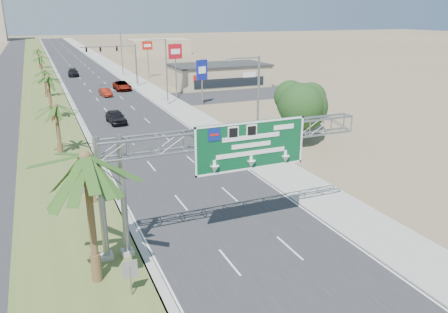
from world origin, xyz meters
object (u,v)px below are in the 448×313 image
Objects in this scene: store_building at (219,76)px; pole_sign_blue at (202,72)px; sign_gantry at (224,146)px; car_left_lane at (116,117)px; car_far at (73,73)px; pole_sign_red_far at (147,48)px; car_mid_lane at (105,92)px; palm_near at (85,158)px; pole_sign_red_near at (175,55)px; signal_mast at (125,61)px; car_right_lane at (122,86)px.

pole_sign_blue reaches higher than store_building.
sign_gantry is 42.28m from pole_sign_blue.
store_building is 33.18m from car_left_lane.
sign_gantry is 2.36× the size of pole_sign_blue.
pole_sign_red_far is at bearing -28.34° from car_far.
store_building reaches higher than car_mid_lane.
store_building is 20.05m from pole_sign_red_far.
sign_gantry is 3.38× the size of car_left_lane.
car_left_lane reaches higher than car_far.
palm_near is 0.46× the size of store_building.
pole_sign_blue is at bearing -120.78° from store_building.
pole_sign_red_far is (-9.80, 16.94, 4.33)m from store_building.
pole_sign_red_near is (11.89, 48.16, 1.00)m from sign_gantry.
signal_mast is at bearing 84.26° from sign_gantry.
palm_near is 1.50× the size of car_far.
pole_sign_blue is (7.29, -21.99, 0.29)m from signal_mast.
store_building is at bearing 59.22° from pole_sign_blue.
palm_near is 84.41m from car_far.
pole_sign_blue reaches higher than car_mid_lane.
pole_sign_blue is (1.63, -8.10, -1.92)m from pole_sign_red_near.
pole_sign_red_near reaches higher than car_right_lane.
pole_sign_red_near is at bearing -55.73° from car_right_lane.
car_left_lane is 0.70× the size of pole_sign_blue.
pole_sign_blue is (21.66, 41.98, -1.79)m from palm_near.
store_building is 14.60m from pole_sign_red_near.
store_building is 18.91m from pole_sign_blue.
palm_near is at bearing -166.68° from sign_gantry.
car_mid_lane is at bearing -122.58° from pole_sign_red_far.
sign_gantry is 1.87× the size of pole_sign_red_near.
car_left_lane is at bearing -102.21° from car_right_lane.
car_left_lane is at bearing -103.96° from signal_mast.
sign_gantry reaches higher than car_left_lane.
signal_mast is 13.11m from pole_sign_red_far.
car_far is 0.78× the size of pole_sign_blue.
car_right_lane reaches higher than car_far.
car_left_lane is at bearing -130.60° from pole_sign_red_near.
store_building is 3.24× the size of car_far.
store_building is at bearing -19.54° from signal_mast.
car_right_lane is 0.83× the size of pole_sign_blue.
signal_mast reaches higher than pole_sign_blue.
pole_sign_blue is at bearing 71.35° from sign_gantry.
store_building is at bearing -1.08° from car_mid_lane.
pole_sign_red_far reaches higher than sign_gantry.
pole_sign_red_far reaches higher than store_building.
car_far is 37.11m from pole_sign_red_near.
car_right_lane is 0.65× the size of pole_sign_red_near.
pole_sign_red_near is (-11.18, -7.92, 5.05)m from store_building.
store_building is (16.83, -5.97, -2.85)m from signal_mast.
pole_sign_red_far is (1.37, 24.86, -0.73)m from pole_sign_red_near.
palm_near is (-8.14, -1.93, 0.87)m from sign_gantry.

